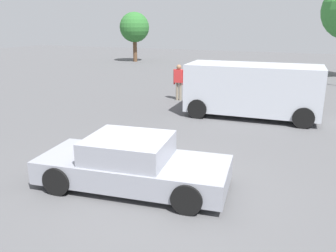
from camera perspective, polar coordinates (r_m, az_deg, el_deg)
ground_plane at (r=8.19m, az=-2.61°, el=-9.57°), size 80.00×80.00×0.00m
sedan_foreground at (r=7.91m, az=-5.95°, el=-6.25°), size 4.48×2.27×1.18m
van_white at (r=14.06m, az=13.81°, el=5.98°), size 5.20×2.46×2.07m
pedestrian at (r=16.70m, az=1.80°, el=7.75°), size 0.57×0.27×1.72m
tree_back_left at (r=34.15m, az=-5.56°, el=15.88°), size 2.79×2.79×4.61m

